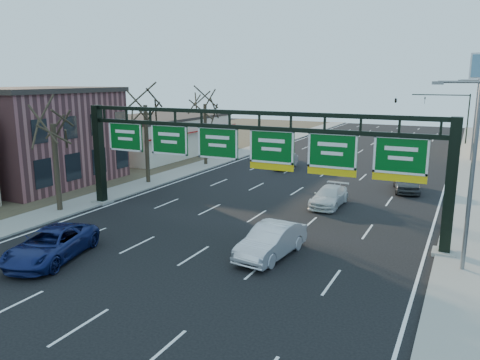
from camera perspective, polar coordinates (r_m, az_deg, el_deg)
The scene contains 19 objects.
ground at distance 23.29m, azimuth -8.29°, elevation -10.73°, with size 160.00×160.00×0.00m, color black.
sidewalk_left at distance 46.08m, azimuth -7.34°, elevation 0.91°, with size 3.00×120.00×0.12m, color gray.
sidewalk_right at distance 38.60m, azimuth 26.24°, elevation -2.49°, with size 3.00×120.00×0.12m, color gray.
dirt_strip_left at distance 53.73m, azimuth -18.25°, elevation 1.98°, with size 21.00×120.00×0.06m, color #473D2B.
lane_markings at distance 40.54m, azimuth 7.92°, elevation -0.74°, with size 21.60×120.00×0.01m, color white.
sign_gantry at distance 28.65m, azimuth 0.80°, elevation 3.39°, with size 24.60×1.20×7.20m.
brick_block at distance 44.56m, azimuth -23.47°, elevation 4.95°, with size 10.40×12.40×8.30m.
cream_strip at distance 57.93m, azimuth -9.65°, elevation 5.46°, with size 10.90×18.40×4.70m.
tree_gantry at distance 33.84m, azimuth -21.99°, elevation 8.11°, with size 3.60×3.60×8.48m.
tree_mid at distance 41.16m, azimuth -11.55°, elevation 10.36°, with size 3.60×3.60×9.24m.
tree_far at distance 49.45m, azimuth -4.32°, elevation 10.41°, with size 3.60×3.60×8.86m.
streetlight_near at distance 23.87m, azimuth 26.21°, elevation 1.43°, with size 2.15×0.22×9.00m.
streetlight_far at distance 57.67m, azimuth 26.61°, elevation 7.03°, with size 2.15×0.22×9.00m.
traffic_signal_mast at distance 72.93m, azimuth 21.33°, elevation 8.64°, with size 10.16×0.54×7.00m.
car_blue_suv at distance 25.81m, azimuth -22.04°, elevation -7.30°, with size 2.65×5.75×1.60m, color navy.
car_silver_sedan at distance 24.41m, azimuth 3.83°, elevation -7.41°, with size 1.77×5.09×1.68m, color silver.
car_white_wagon at distance 34.46m, azimuth 10.82°, elevation -1.99°, with size 1.95×4.79×1.39m, color silver.
car_grey_far at distance 40.64m, azimuth 19.63°, elevation -0.15°, with size 1.92×4.78×1.63m, color #383B3D.
car_silver_distant at distance 48.32m, azimuth 5.62°, elevation 2.28°, with size 1.54×4.42×1.46m, color #A4A4A8.
Camera 1 is at (12.37, -17.54, 9.04)m, focal length 35.00 mm.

